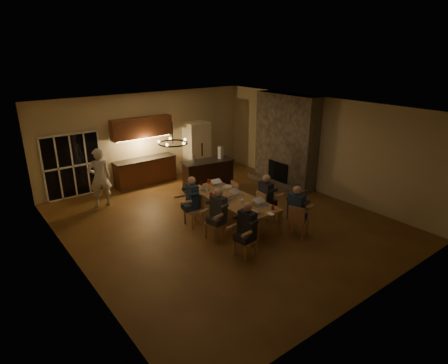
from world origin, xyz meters
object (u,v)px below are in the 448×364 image
at_px(redcup_far, 209,181).
at_px(plate_far, 227,186).
at_px(person_left_near, 247,230).
at_px(chandelier, 173,143).
at_px(chair_right_mid, 267,206).
at_px(laptop_c, 225,196).
at_px(person_right_near, 296,211).
at_px(redcup_mid, 211,195).
at_px(bar_island, 208,176).
at_px(person_left_mid, 219,213).
at_px(can_cola, 201,183).
at_px(chair_right_near, 299,220).
at_px(standing_person, 100,178).
at_px(can_silver, 253,204).
at_px(chair_left_far, 194,210).
at_px(laptop_b, 262,202).
at_px(laptop_e, 203,185).
at_px(mug_back, 206,191).
at_px(plate_left, 246,211).
at_px(dining_table, 232,210).
at_px(refrigerator, 197,148).
at_px(redcup_near, 273,207).
at_px(person_left_far, 192,200).
at_px(bar_blender, 220,153).
at_px(laptop_d, 238,192).
at_px(mug_mid, 223,188).
at_px(laptop_f, 218,183).
at_px(chair_left_near, 246,239).
at_px(plate_near, 258,201).
at_px(chair_left_mid, 216,222).
at_px(chair_right_far, 241,195).
at_px(bar_bottle, 194,159).
at_px(laptop_a, 252,208).
at_px(mug_front, 242,201).

distance_m(redcup_far, plate_far, 0.64).
height_order(person_left_near, chandelier, chandelier).
height_order(chair_right_mid, laptop_c, laptop_c).
bearing_deg(person_right_near, redcup_mid, 22.50).
bearing_deg(plate_far, bar_island, 74.65).
distance_m(person_left_mid, can_cola, 2.01).
relative_size(chair_right_near, person_left_mid, 0.64).
distance_m(person_right_near, standing_person, 6.00).
distance_m(bar_island, can_silver, 3.33).
bearing_deg(chair_left_far, laptop_b, 36.43).
height_order(person_right_near, laptop_e, person_right_near).
height_order(mug_back, plate_left, mug_back).
relative_size(dining_table, chair_right_mid, 3.22).
bearing_deg(chandelier, refrigerator, 52.25).
distance_m(mug_back, redcup_near, 2.14).
bearing_deg(chandelier, chair_right_mid, 3.03).
relative_size(dining_table, person_left_near, 2.08).
xyz_separation_m(person_left_near, can_cola, (0.75, 2.99, 0.12)).
bearing_deg(person_left_far, refrigerator, 153.41).
distance_m(chandelier, bar_blender, 4.89).
height_order(person_left_near, laptop_e, person_left_near).
height_order(person_left_near, plate_far, person_left_near).
bearing_deg(laptop_d, plate_left, -133.02).
height_order(mug_mid, plate_far, mug_mid).
distance_m(person_left_far, can_cola, 1.09).
bearing_deg(plate_left, laptop_f, 73.95).
bearing_deg(chair_left_far, can_cola, 131.91).
height_order(person_left_far, mug_mid, person_left_far).
bearing_deg(laptop_f, redcup_far, 109.19).
bearing_deg(chair_right_mid, redcup_near, 152.84).
bearing_deg(plate_far, chandelier, -151.12).
bearing_deg(laptop_b, chair_right_near, -55.89).
height_order(laptop_f, can_silver, laptop_f).
height_order(chair_left_near, chandelier, chandelier).
height_order(person_right_near, plate_near, person_right_near).
distance_m(standing_person, laptop_c, 4.06).
height_order(chair_left_near, person_left_mid, person_left_mid).
relative_size(chair_left_mid, plate_near, 3.90).
relative_size(chair_right_far, redcup_far, 7.42).
distance_m(plate_far, bar_bottle, 1.86).
height_order(dining_table, bar_island, bar_island).
relative_size(person_right_near, bar_bottle, 5.75).
height_order(laptop_a, laptop_e, same).
height_order(chair_right_near, redcup_mid, chair_right_near).
height_order(standing_person, plate_near, standing_person).
xyz_separation_m(chair_left_mid, standing_person, (-1.55, 3.87, 0.48)).
distance_m(refrigerator, redcup_near, 5.79).
bearing_deg(mug_front, bar_bottle, 81.39).
height_order(chair_right_near, laptop_d, laptop_d).
xyz_separation_m(redcup_mid, bar_blender, (1.81, 1.97, 0.48)).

